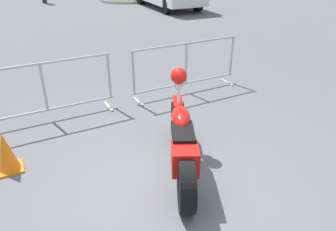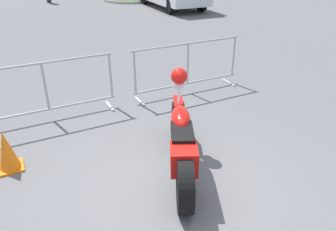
{
  "view_description": "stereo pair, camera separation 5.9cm",
  "coord_description": "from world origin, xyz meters",
  "px_view_note": "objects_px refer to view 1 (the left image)",
  "views": [
    {
      "loc": [
        -1.47,
        -2.92,
        2.77
      ],
      "look_at": [
        0.39,
        0.74,
        0.65
      ],
      "focal_mm": 35.0,
      "sensor_mm": 36.0,
      "label": 1
    },
    {
      "loc": [
        -1.41,
        -2.95,
        2.77
      ],
      "look_at": [
        0.39,
        0.74,
        0.65
      ],
      "focal_mm": 35.0,
      "sensor_mm": 36.0,
      "label": 2
    }
  ],
  "objects_px": {
    "crowd_barrier_near": "(44,91)",
    "traffic_cone": "(6,152)",
    "motorcycle": "(182,139)",
    "crowd_barrier_far": "(186,67)"
  },
  "relations": [
    {
      "from": "motorcycle",
      "to": "crowd_barrier_near",
      "type": "bearing_deg",
      "value": 55.72
    },
    {
      "from": "crowd_barrier_near",
      "to": "traffic_cone",
      "type": "height_order",
      "value": "crowd_barrier_near"
    },
    {
      "from": "traffic_cone",
      "to": "crowd_barrier_far",
      "type": "bearing_deg",
      "value": 19.97
    },
    {
      "from": "motorcycle",
      "to": "crowd_barrier_far",
      "type": "height_order",
      "value": "motorcycle"
    },
    {
      "from": "crowd_barrier_far",
      "to": "motorcycle",
      "type": "bearing_deg",
      "value": -120.95
    },
    {
      "from": "crowd_barrier_near",
      "to": "traffic_cone",
      "type": "distance_m",
      "value": 1.51
    },
    {
      "from": "crowd_barrier_near",
      "to": "traffic_cone",
      "type": "bearing_deg",
      "value": -119.75
    },
    {
      "from": "motorcycle",
      "to": "traffic_cone",
      "type": "xyz_separation_m",
      "value": [
        -2.14,
        1.05,
        -0.19
      ]
    },
    {
      "from": "motorcycle",
      "to": "crowd_barrier_near",
      "type": "height_order",
      "value": "motorcycle"
    },
    {
      "from": "motorcycle",
      "to": "crowd_barrier_far",
      "type": "bearing_deg",
      "value": -6.18
    }
  ]
}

